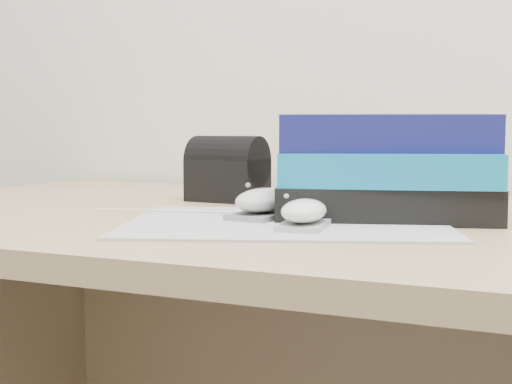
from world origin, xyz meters
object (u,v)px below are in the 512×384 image
at_px(desk, 381,371).
at_px(mouse_front, 304,213).
at_px(mouse_rear, 263,203).
at_px(pouch, 228,170).
at_px(book_stack, 384,167).

relative_size(desk, mouse_front, 16.15).
xyz_separation_m(mouse_rear, pouch, (-0.15, 0.20, 0.03)).
xyz_separation_m(desk, mouse_front, (-0.04, -0.22, 0.25)).
height_order(book_stack, pouch, book_stack).
distance_m(desk, mouse_rear, 0.32).
bearing_deg(mouse_rear, book_stack, 37.21).
distance_m(mouse_rear, mouse_front, 0.11).
xyz_separation_m(desk, mouse_rear, (-0.12, -0.15, 0.26)).
height_order(desk, mouse_rear, mouse_rear).
bearing_deg(book_stack, mouse_rear, -142.79).
bearing_deg(book_stack, desk, 103.69).
height_order(desk, book_stack, book_stack).
distance_m(desk, pouch, 0.40).
bearing_deg(pouch, mouse_rear, -53.15).
bearing_deg(desk, pouch, 170.61).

